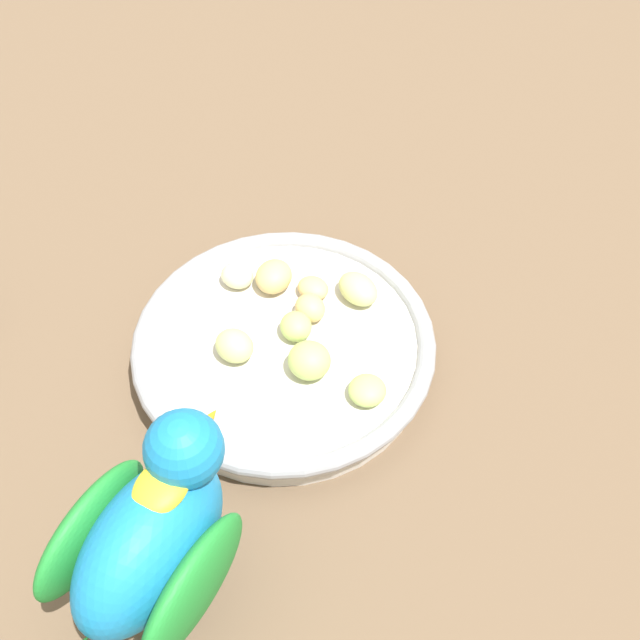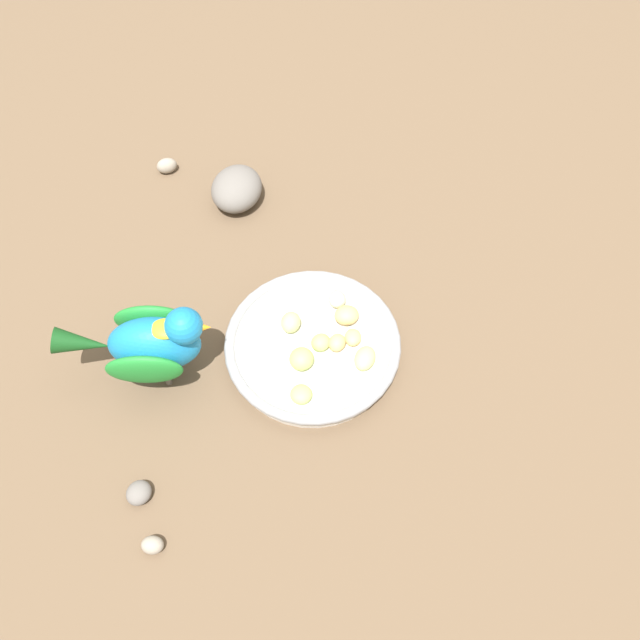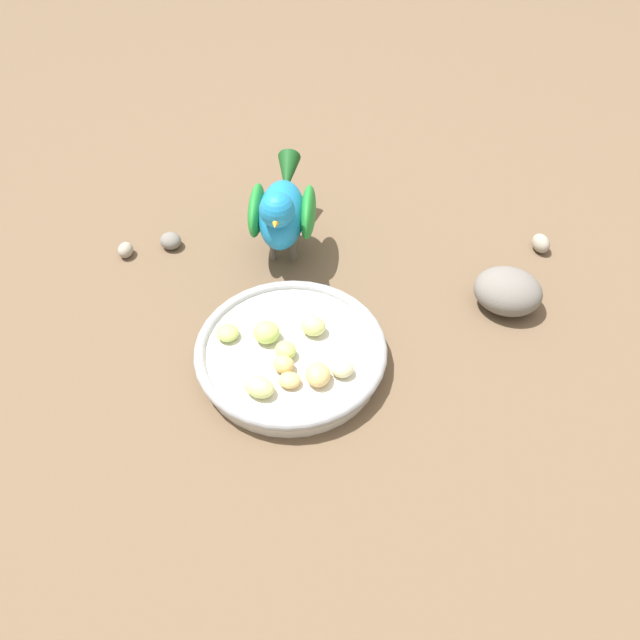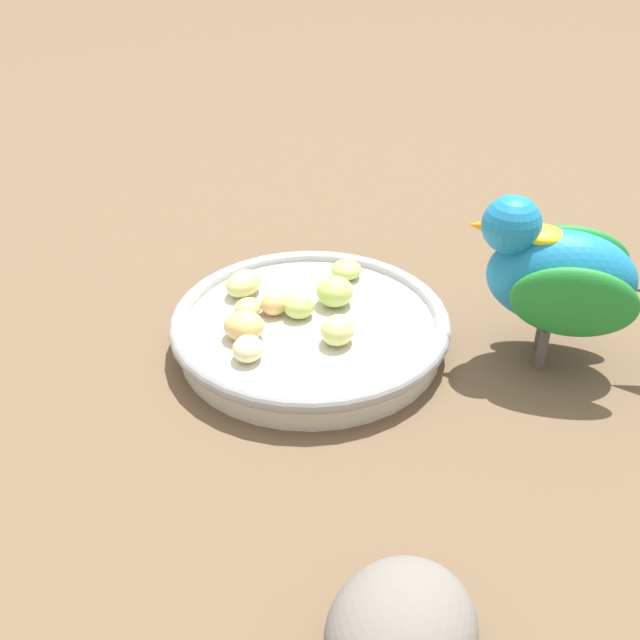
# 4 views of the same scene
# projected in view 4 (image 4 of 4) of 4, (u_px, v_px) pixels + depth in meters

# --- Properties ---
(ground_plane) EXTENTS (4.00, 4.00, 0.00)m
(ground_plane) POSITION_uv_depth(u_px,v_px,m) (280.00, 359.00, 0.61)
(ground_plane) COLOR brown
(feeding_bowl) EXTENTS (0.23, 0.23, 0.03)m
(feeding_bowl) POSITION_uv_depth(u_px,v_px,m) (310.00, 329.00, 0.62)
(feeding_bowl) COLOR beige
(feeding_bowl) RESTS_ON ground_plane
(apple_piece_0) EXTENTS (0.03, 0.02, 0.02)m
(apple_piece_0) POSITION_uv_depth(u_px,v_px,m) (275.00, 303.00, 0.62)
(apple_piece_0) COLOR tan
(apple_piece_0) RESTS_ON feeding_bowl
(apple_piece_1) EXTENTS (0.03, 0.03, 0.02)m
(apple_piece_1) POSITION_uv_depth(u_px,v_px,m) (251.00, 350.00, 0.56)
(apple_piece_1) COLOR beige
(apple_piece_1) RESTS_ON feeding_bowl
(apple_piece_2) EXTENTS (0.03, 0.03, 0.02)m
(apple_piece_2) POSITION_uv_depth(u_px,v_px,m) (335.00, 292.00, 0.63)
(apple_piece_2) COLOR #B2CC66
(apple_piece_2) RESTS_ON feeding_bowl
(apple_piece_3) EXTENTS (0.04, 0.04, 0.02)m
(apple_piece_3) POSITION_uv_depth(u_px,v_px,m) (244.00, 326.00, 0.59)
(apple_piece_3) COLOR tan
(apple_piece_3) RESTS_ON feeding_bowl
(apple_piece_4) EXTENTS (0.03, 0.03, 0.02)m
(apple_piece_4) POSITION_uv_depth(u_px,v_px,m) (338.00, 330.00, 0.58)
(apple_piece_4) COLOR #C6D17A
(apple_piece_4) RESTS_ON feeding_bowl
(apple_piece_5) EXTENTS (0.03, 0.03, 0.01)m
(apple_piece_5) POSITION_uv_depth(u_px,v_px,m) (248.00, 308.00, 0.62)
(apple_piece_5) COLOR tan
(apple_piece_5) RESTS_ON feeding_bowl
(apple_piece_6) EXTENTS (0.03, 0.03, 0.02)m
(apple_piece_6) POSITION_uv_depth(u_px,v_px,m) (301.00, 307.00, 0.61)
(apple_piece_6) COLOR #B2CC66
(apple_piece_6) RESTS_ON feeding_bowl
(apple_piece_7) EXTENTS (0.04, 0.03, 0.02)m
(apple_piece_7) POSITION_uv_depth(u_px,v_px,m) (244.00, 284.00, 0.65)
(apple_piece_7) COLOR #C6D17A
(apple_piece_7) RESTS_ON feeding_bowl
(apple_piece_8) EXTENTS (0.03, 0.03, 0.02)m
(apple_piece_8) POSITION_uv_depth(u_px,v_px,m) (345.00, 269.00, 0.67)
(apple_piece_8) COLOR #B2CC66
(apple_piece_8) RESTS_ON feeding_bowl
(parrot) EXTENTS (0.11, 0.19, 0.14)m
(parrot) POSITION_uv_depth(u_px,v_px,m) (567.00, 273.00, 0.57)
(parrot) COLOR #59544C
(parrot) RESTS_ON ground_plane
(rock_large) EXTENTS (0.09, 0.08, 0.05)m
(rock_large) POSITION_uv_depth(u_px,v_px,m) (401.00, 632.00, 0.38)
(rock_large) COLOR slate
(rock_large) RESTS_ON ground_plane
(pebble_1) EXTENTS (0.04, 0.03, 0.02)m
(pebble_1) POSITION_uv_depth(u_px,v_px,m) (557.00, 256.00, 0.74)
(pebble_1) COLOR slate
(pebble_1) RESTS_ON ground_plane
(pebble_2) EXTENTS (0.03, 0.03, 0.02)m
(pebble_2) POSITION_uv_depth(u_px,v_px,m) (533.00, 228.00, 0.79)
(pebble_2) COLOR gray
(pebble_2) RESTS_ON ground_plane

